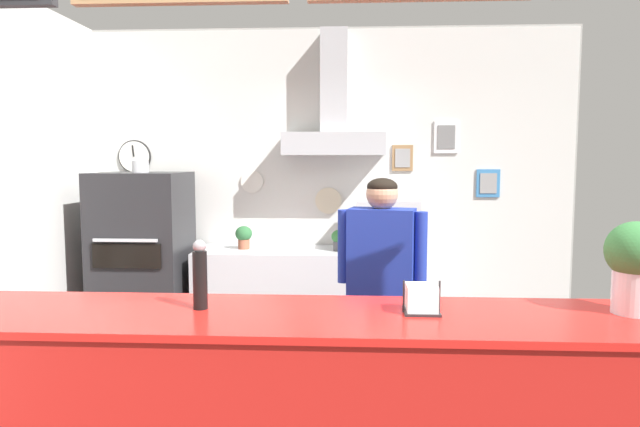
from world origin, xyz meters
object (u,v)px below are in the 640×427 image
at_px(shop_worker, 381,292).
at_px(basil_vase, 635,265).
at_px(potted_basil, 339,239).
at_px(pizza_oven, 143,263).
at_px(napkin_holder, 421,300).
at_px(pepper_grinder, 200,275).
at_px(espresso_machine, 387,226).
at_px(potted_rosemary, 244,236).

relative_size(shop_worker, basil_vase, 4.30).
bearing_deg(potted_basil, pizza_oven, -176.46).
bearing_deg(shop_worker, napkin_holder, 106.45).
height_order(pepper_grinder, basil_vase, basil_vase).
distance_m(potted_basil, basil_vase, 2.90).
relative_size(pizza_oven, potted_basil, 9.25).
height_order(potted_basil, basil_vase, basil_vase).
xyz_separation_m(espresso_machine, basil_vase, (0.81, -2.62, 0.16)).
xyz_separation_m(pizza_oven, basil_vase, (2.93, -2.51, 0.49)).
xyz_separation_m(potted_basil, pepper_grinder, (-0.50, -2.64, 0.23)).
distance_m(espresso_machine, basil_vase, 2.74).
bearing_deg(espresso_machine, shop_worker, -95.10).
xyz_separation_m(espresso_machine, napkin_holder, (-0.03, -2.65, 0.02)).
xyz_separation_m(shop_worker, basil_vase, (0.93, -1.29, 0.43)).
distance_m(potted_rosemary, pepper_grinder, 2.72).
height_order(pizza_oven, espresso_machine, pizza_oven).
xyz_separation_m(espresso_machine, potted_rosemary, (-1.27, 0.05, -0.10)).
bearing_deg(basil_vase, espresso_machine, 107.12).
height_order(shop_worker, napkin_holder, shop_worker).
bearing_deg(shop_worker, espresso_machine, -82.52).
bearing_deg(shop_worker, pepper_grinder, 71.07).
relative_size(pizza_oven, pepper_grinder, 5.90).
height_order(napkin_holder, pepper_grinder, pepper_grinder).
distance_m(potted_rosemary, basil_vase, 3.39).
bearing_deg(espresso_machine, napkin_holder, -90.64).
distance_m(pizza_oven, potted_basil, 1.72).
bearing_deg(basil_vase, napkin_holder, -177.73).
height_order(pizza_oven, shop_worker, pizza_oven).
distance_m(shop_worker, potted_basil, 1.37).
bearing_deg(napkin_holder, pizza_oven, 129.49).
relative_size(espresso_machine, napkin_holder, 3.56).
bearing_deg(shop_worker, potted_basil, -64.62).
relative_size(pizza_oven, napkin_holder, 11.26).
distance_m(shop_worker, napkin_holder, 1.35).
bearing_deg(pizza_oven, shop_worker, -31.35).
relative_size(pizza_oven, potted_rosemary, 8.24).
bearing_deg(pepper_grinder, basil_vase, 0.90).
distance_m(espresso_machine, potted_rosemary, 1.27).
bearing_deg(napkin_holder, potted_basil, 98.40).
distance_m(shop_worker, basil_vase, 1.64).
relative_size(shop_worker, pepper_grinder, 5.54).
height_order(pizza_oven, napkin_holder, pizza_oven).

